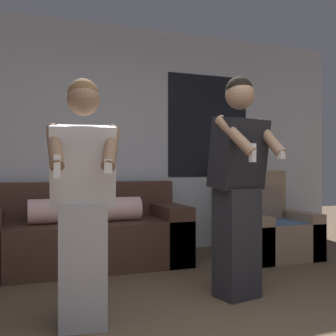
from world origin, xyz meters
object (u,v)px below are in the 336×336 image
at_px(person_left, 83,202).
at_px(person_right, 238,184).
at_px(armchair, 266,228).
at_px(couch, 84,235).

height_order(person_left, person_right, person_right).
distance_m(armchair, person_left, 2.73).
bearing_deg(person_right, armchair, 48.41).
bearing_deg(person_right, couch, 124.78).
relative_size(person_left, person_right, 0.91).
bearing_deg(armchair, person_left, -148.80).
bearing_deg(couch, person_left, -98.19).
bearing_deg(person_left, person_right, 8.04).
relative_size(armchair, person_left, 0.62).
xyz_separation_m(couch, person_right, (0.99, -1.42, 0.56)).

